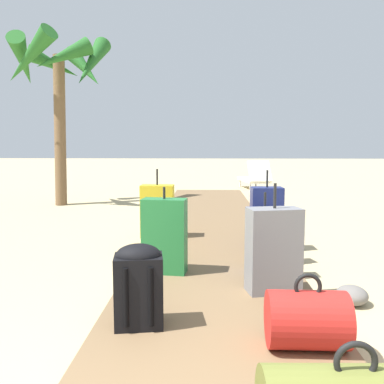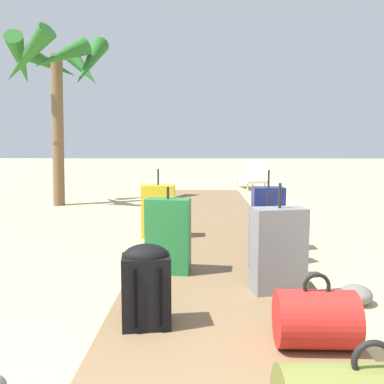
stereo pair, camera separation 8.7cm
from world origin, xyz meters
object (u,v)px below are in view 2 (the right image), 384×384
suitcase_grey (279,250)px  backpack_black (146,283)px  suitcase_yellow (159,211)px  suitcase_green (168,236)px  lounge_chair (252,178)px  duffel_bag_red (316,319)px  suitcase_blue (268,239)px  backpack_tan (278,231)px  suitcase_navy (268,216)px  palm_tree_far_left (56,72)px

suitcase_grey → backpack_black: suitcase_grey is taller
suitcase_yellow → suitcase_green: bearing=-80.9°
suitcase_grey → lounge_chair: suitcase_grey is taller
suitcase_grey → backpack_black: 1.21m
duffel_bag_red → backpack_black: backpack_black is taller
lounge_chair → duffel_bag_red: bearing=-94.8°
duffel_bag_red → suitcase_yellow: suitcase_yellow is taller
suitcase_green → suitcase_blue: (0.94, 0.07, -0.04)m
backpack_tan → suitcase_grey: bearing=-100.6°
suitcase_grey → suitcase_blue: (0.00, 0.55, -0.04)m
suitcase_grey → lounge_chair: 8.38m
suitcase_green → lounge_chair: bearing=77.4°
suitcase_navy → lounge_chair: bearing=84.5°
backpack_black → suitcase_blue: suitcase_blue is taller
backpack_black → backpack_tan: backpack_black is taller
backpack_black → palm_tree_far_left: palm_tree_far_left is taller
suitcase_blue → backpack_black: bearing=-129.1°
duffel_bag_red → lounge_chair: bearing=85.2°
duffel_bag_red → suitcase_grey: bearing=92.9°
suitcase_yellow → palm_tree_far_left: (-2.38, 3.31, 2.31)m
suitcase_grey → suitcase_yellow: suitcase_grey is taller
backpack_tan → suitcase_yellow: size_ratio=0.61×
suitcase_grey → backpack_black: size_ratio=1.60×
suitcase_navy → lounge_chair: size_ratio=0.57×
suitcase_green → suitcase_grey: bearing=-27.2°
duffel_bag_red → suitcase_blue: bearing=91.8°
suitcase_blue → suitcase_navy: suitcase_navy is taller
suitcase_green → suitcase_yellow: size_ratio=0.92×
backpack_tan → suitcase_blue: (-0.20, -0.51, 0.02)m
duffel_bag_red → suitcase_green: (-0.99, 1.43, 0.18)m
suitcase_grey → lounge_chair: bearing=84.4°
backpack_tan → suitcase_green: size_ratio=0.66×
backpack_tan → suitcase_navy: size_ratio=0.60×
backpack_black → suitcase_green: 1.17m
suitcase_blue → lounge_chair: suitcase_blue is taller
backpack_black → lounge_chair: bearing=78.6°
palm_tree_far_left → suitcase_green: bearing=-61.4°
backpack_tan → lounge_chair: lounge_chair is taller
duffel_bag_red → backpack_black: 1.09m
backpack_tan → suitcase_navy: bearing=92.3°
duffel_bag_red → backpack_black: (-1.05, 0.27, 0.12)m
palm_tree_far_left → suitcase_navy: bearing=-44.4°
suitcase_grey → duffel_bag_red: 0.97m
duffel_bag_red → suitcase_yellow: (-1.23, 2.93, 0.17)m
suitcase_grey → suitcase_green: suitcase_grey is taller
backpack_black → palm_tree_far_left: size_ratio=0.16×
lounge_chair → suitcase_navy: bearing=-95.5°
suitcase_grey → suitcase_blue: suitcase_grey is taller
backpack_tan → palm_tree_far_left: palm_tree_far_left is taller
suitcase_green → suitcase_blue: 0.94m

